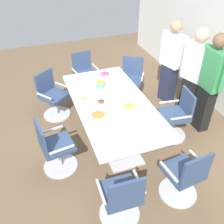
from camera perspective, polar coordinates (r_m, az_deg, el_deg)
The scene contains 19 objects.
ground_plane at distance 4.65m, azimuth -0.00°, elevation -5.52°, with size 10.00×10.00×0.01m, color brown.
conference_table at distance 4.26m, azimuth -0.00°, elevation 0.81°, with size 2.40×1.20×0.75m.
office_chair_0 at distance 5.51m, azimuth 4.33°, elevation 6.93°, with size 0.75×0.75×0.91m.
office_chair_1 at distance 5.76m, azimuth -6.11°, elevation 8.24°, with size 0.61×0.61×0.91m.
office_chair_2 at distance 5.09m, azimuth -13.33°, elevation 3.30°, with size 0.76×0.76×0.91m.
office_chair_3 at distance 3.93m, azimuth -12.94°, elevation -8.17°, with size 0.61×0.61×0.91m.
office_chair_4 at distance 3.27m, azimuth 2.17°, elevation -19.07°, with size 0.56×0.56×0.91m.
office_chair_5 at distance 3.61m, azimuth 16.11°, elevation -13.94°, with size 0.59×0.59×0.91m.
office_chair_6 at distance 4.57m, azimuth 14.38°, elevation -1.12°, with size 0.60×0.60×0.91m.
person_standing_0 at distance 5.34m, azimuth 13.25°, elevation 11.02°, with size 0.61×0.34×1.73m.
person_standing_1 at distance 4.85m, azimuth 18.07°, elevation 8.01°, with size 0.60×0.35×1.79m.
person_standing_2 at distance 4.63m, azimuth 21.24°, elevation 6.14°, with size 0.61×0.24×1.82m.
snack_bowl_chips_orange at distance 4.61m, azimuth -2.63°, elevation 6.46°, with size 0.18×0.18×0.12m.
snack_bowl_pretzels at distance 3.78m, azimuth -3.10°, elevation -1.00°, with size 0.23×0.23×0.12m.
snack_bowl_candy_mix at distance 4.95m, azimuth -1.62°, elevation 8.50°, with size 0.20×0.20×0.08m.
snack_bowl_chips_yellow at distance 3.99m, azimuth 3.97°, elevation 1.06°, with size 0.20×0.20×0.10m.
donut_platter at distance 4.22m, azimuth -4.39°, elevation 2.64°, with size 0.40×0.39×0.04m.
plate_stack at distance 4.35m, azimuth 1.26°, elevation 3.89°, with size 0.20×0.20×0.04m.
napkin_pile at distance 3.69m, azimuth 4.81°, elevation -2.85°, with size 0.20×0.20×0.05m, color white.
Camera 1 is at (3.26, -1.19, 3.10)m, focal length 40.29 mm.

